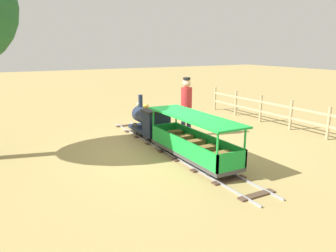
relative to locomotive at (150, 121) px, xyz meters
The scene contains 6 objects.
ground_plane 1.11m from the locomotive, 90.00° to the right, with size 60.00×60.00×0.00m, color #A38C51.
track 1.30m from the locomotive, 90.00° to the right, with size 0.73×6.40×0.04m.
locomotive is the anchor object (origin of this frame).
passenger_car 2.11m from the locomotive, 90.00° to the right, with size 0.79×2.70×0.97m.
conductor_person 1.12m from the locomotive, 16.06° to the right, with size 0.30×0.30×1.62m.
fence_section 4.24m from the locomotive, 16.59° to the right, with size 0.08×7.48×0.90m.
Camera 1 is at (-3.69, -6.67, 2.39)m, focal length 34.62 mm.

